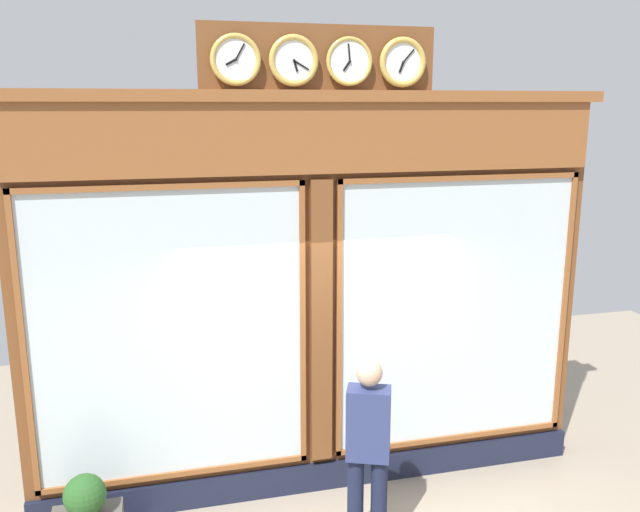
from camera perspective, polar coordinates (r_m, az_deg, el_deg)
shop_facade at (r=6.32m, az=-0.28°, el=-3.33°), size 5.51×0.42×4.38m
pedestrian at (r=5.82m, az=4.12°, el=-15.81°), size 0.42×0.34×1.69m
planter_shrub at (r=6.03m, az=-19.43°, el=-18.68°), size 0.34×0.34×0.34m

